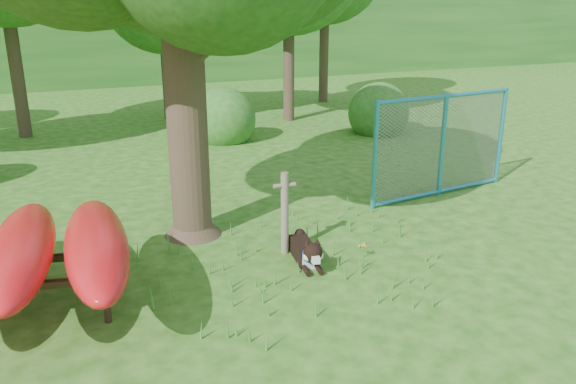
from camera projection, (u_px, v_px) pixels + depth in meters
name	position (u px, v px, depth m)	size (l,w,h in m)	color
ground	(315.00, 293.00, 7.26)	(80.00, 80.00, 0.00)	#215310
wooden_post	(285.00, 211.00, 8.27)	(0.34, 0.13, 1.26)	#635C4A
husky_dog	(307.00, 252.00, 8.05)	(0.48, 1.15, 0.52)	black
fence_section	(442.00, 145.00, 10.86)	(3.41, 0.35, 3.32)	teal
wildflower_clump	(363.00, 246.00, 8.21)	(0.11, 0.10, 0.24)	#3D842B
shrub_right	(378.00, 133.00, 16.81)	(1.80, 1.80, 1.80)	#25601F
shrub_mid	(224.00, 141.00, 15.79)	(1.80, 1.80, 1.80)	#25601F
wooded_hillside	(68.00, 20.00, 30.28)	(80.00, 12.00, 6.00)	#25601F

